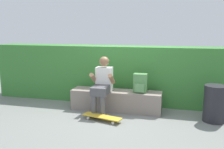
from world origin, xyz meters
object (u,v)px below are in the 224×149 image
trash_bin (215,104)px  backpack_on_bench (140,83)px  bench_main (116,100)px  person_skater (102,83)px  skateboard_near_person (102,117)px

trash_bin → backpack_on_bench: bearing=172.7°
bench_main → person_skater: (-0.25, -0.21, 0.42)m
skateboard_near_person → backpack_on_bench: (0.64, 0.68, 0.56)m
bench_main → skateboard_near_person: bearing=-99.6°
person_skater → backpack_on_bench: 0.80m
trash_bin → bench_main: bearing=174.3°
skateboard_near_person → person_skater: bearing=105.2°
backpack_on_bench → person_skater: bearing=-165.4°
backpack_on_bench → trash_bin: 1.50m
bench_main → person_skater: bearing=-139.5°
person_skater → skateboard_near_person: (0.13, -0.48, -0.56)m
person_skater → bench_main: bearing=40.5°
skateboard_near_person → trash_bin: trash_bin is taller
backpack_on_bench → skateboard_near_person: bearing=-133.3°
bench_main → skateboard_near_person: bench_main is taller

